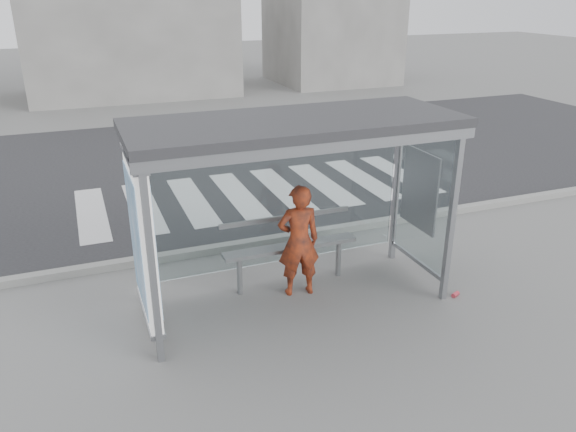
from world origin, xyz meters
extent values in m
plane|color=slate|center=(0.00, 0.00, 0.00)|extent=(80.00, 80.00, 0.00)
cube|color=#252628|center=(0.00, 7.00, 0.00)|extent=(30.00, 10.00, 0.01)
cube|color=gray|center=(0.00, 1.95, 0.06)|extent=(30.00, 0.18, 0.12)
cube|color=silver|center=(-2.50, 4.50, 0.00)|extent=(0.55, 3.00, 0.00)
cube|color=silver|center=(-1.50, 4.50, 0.00)|extent=(0.55, 3.00, 0.00)
cube|color=silver|center=(-0.50, 4.50, 0.00)|extent=(0.55, 3.00, 0.00)
cube|color=silver|center=(0.50, 4.50, 0.00)|extent=(0.55, 3.00, 0.00)
cube|color=silver|center=(1.50, 4.50, 0.00)|extent=(0.55, 3.00, 0.00)
cube|color=silver|center=(2.50, 4.50, 0.00)|extent=(0.55, 3.00, 0.00)
cube|color=silver|center=(3.50, 4.50, 0.00)|extent=(0.55, 3.00, 0.00)
cube|color=silver|center=(4.50, 4.50, 0.00)|extent=(0.55, 3.00, 0.00)
cube|color=gray|center=(-2.00, -0.70, 1.25)|extent=(0.08, 0.08, 2.50)
cube|color=gray|center=(2.00, -0.70, 1.25)|extent=(0.08, 0.08, 2.50)
cube|color=gray|center=(-2.00, 0.70, 1.25)|extent=(0.08, 0.08, 2.50)
cube|color=gray|center=(2.00, 0.70, 1.25)|extent=(0.08, 0.08, 2.50)
cube|color=#2D2D30|center=(0.00, 0.00, 2.56)|extent=(4.25, 1.65, 0.12)
cube|color=gray|center=(0.00, -0.76, 2.45)|extent=(4.25, 0.06, 0.18)
cube|color=white|center=(0.00, 0.70, 1.30)|extent=(3.80, 0.02, 2.00)
cube|color=white|center=(-2.00, 0.00, 1.30)|extent=(0.15, 1.25, 2.00)
cube|color=teal|center=(-1.92, 0.00, 1.30)|extent=(0.01, 1.10, 1.70)
cylinder|color=#FA4416|center=(-1.91, 0.25, 1.55)|extent=(0.02, 0.32, 0.32)
cube|color=white|center=(2.00, 0.00, 1.30)|extent=(0.03, 1.25, 2.00)
cube|color=beige|center=(1.97, 0.05, 1.40)|extent=(0.03, 0.86, 1.16)
cube|color=slate|center=(0.00, 18.00, 2.50)|extent=(8.00, 5.00, 5.00)
cube|color=slate|center=(9.00, 18.00, 3.50)|extent=(5.00, 5.00, 7.00)
imported|color=#C95C12|center=(0.13, 0.20, 0.83)|extent=(0.65, 0.47, 1.65)
cube|color=slate|center=(0.12, 0.47, 0.62)|extent=(2.02, 0.25, 0.06)
cylinder|color=slate|center=(-0.67, 0.47, 0.29)|extent=(0.08, 0.08, 0.59)
cylinder|color=slate|center=(0.91, 0.47, 0.29)|extent=(0.08, 0.08, 0.59)
cube|color=slate|center=(0.12, 0.66, 1.01)|extent=(2.02, 0.04, 0.07)
cylinder|color=#EB4554|center=(2.20, -0.73, 0.03)|extent=(0.14, 0.11, 0.07)
camera|label=1|loc=(-2.60, -6.42, 4.14)|focal=35.00mm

